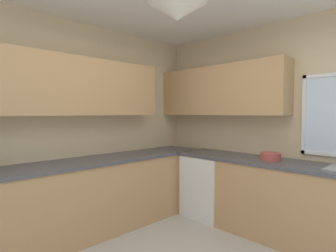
{
  "coord_description": "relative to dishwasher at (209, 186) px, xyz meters",
  "views": [
    {
      "loc": [
        1.38,
        -1.45,
        1.48
      ],
      "look_at": [
        -0.68,
        0.57,
        1.34
      ],
      "focal_mm": 28.88,
      "sensor_mm": 36.0,
      "label": 1
    }
  ],
  "objects": [
    {
      "name": "room_shell",
      "position": [
        0.13,
        -1.06,
        1.44
      ],
      "size": [
        3.95,
        4.12,
        2.7
      ],
      "color": "beige",
      "rests_on": "ground_plane"
    },
    {
      "name": "counter_run_left",
      "position": [
        -0.66,
        -1.66,
        0.02
      ],
      "size": [
        0.65,
        3.73,
        0.91
      ],
      "color": "tan",
      "rests_on": "ground_plane"
    },
    {
      "name": "dishwasher",
      "position": [
        0.0,
        0.0,
        0.0
      ],
      "size": [
        0.6,
        0.6,
        0.87
      ],
      "primitive_type": "cube",
      "color": "white",
      "rests_on": "ground_plane"
    },
    {
      "name": "bowl",
      "position": [
        0.89,
        0.03,
        0.52
      ],
      "size": [
        0.24,
        0.24,
        0.09
      ],
      "primitive_type": "cylinder",
      "color": "#B74C42",
      "rests_on": "counter_run_back"
    },
    {
      "name": "counter_run_back",
      "position": [
        1.16,
        0.03,
        0.02
      ],
      "size": [
        3.04,
        0.65,
        0.91
      ],
      "color": "tan",
      "rests_on": "ground_plane"
    }
  ]
}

